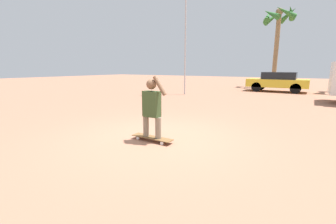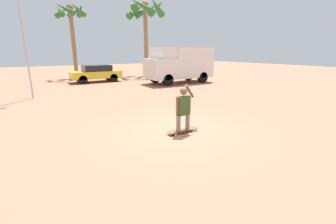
{
  "view_description": "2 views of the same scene",
  "coord_description": "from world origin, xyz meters",
  "px_view_note": "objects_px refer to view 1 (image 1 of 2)",
  "views": [
    {
      "loc": [
        3.14,
        -4.45,
        1.73
      ],
      "look_at": [
        -0.08,
        0.57,
        0.55
      ],
      "focal_mm": 24.0,
      "sensor_mm": 36.0,
      "label": 1
    },
    {
      "loc": [
        -3.97,
        -5.87,
        2.54
      ],
      "look_at": [
        -0.24,
        0.17,
        0.62
      ],
      "focal_mm": 24.0,
      "sensor_mm": 36.0,
      "label": 2
    }
  ],
  "objects_px": {
    "person_skateboarder": "(152,105)",
    "parked_car_yellow": "(278,81)",
    "skateboard": "(152,138)",
    "palm_tree_center_background": "(279,23)",
    "flagpole": "(186,26)"
  },
  "relations": [
    {
      "from": "person_skateboarder",
      "to": "skateboard",
      "type": "bearing_deg",
      "value": -0.0
    },
    {
      "from": "parked_car_yellow",
      "to": "flagpole",
      "type": "relative_size",
      "value": 0.53
    },
    {
      "from": "parked_car_yellow",
      "to": "person_skateboarder",
      "type": "bearing_deg",
      "value": -93.88
    },
    {
      "from": "skateboard",
      "to": "palm_tree_center_background",
      "type": "relative_size",
      "value": 0.16
    },
    {
      "from": "skateboard",
      "to": "palm_tree_center_background",
      "type": "height_order",
      "value": "palm_tree_center_background"
    },
    {
      "from": "person_skateboarder",
      "to": "flagpole",
      "type": "xyz_separation_m",
      "value": [
        -3.89,
        8.93,
        3.41
      ]
    },
    {
      "from": "skateboard",
      "to": "flagpole",
      "type": "distance_m",
      "value": 10.61
    },
    {
      "from": "parked_car_yellow",
      "to": "palm_tree_center_background",
      "type": "relative_size",
      "value": 0.59
    },
    {
      "from": "palm_tree_center_background",
      "to": "flagpole",
      "type": "bearing_deg",
      "value": -113.02
    },
    {
      "from": "skateboard",
      "to": "person_skateboarder",
      "type": "relative_size",
      "value": 0.73
    },
    {
      "from": "person_skateboarder",
      "to": "flagpole",
      "type": "relative_size",
      "value": 0.19
    },
    {
      "from": "person_skateboarder",
      "to": "parked_car_yellow",
      "type": "relative_size",
      "value": 0.36
    },
    {
      "from": "skateboard",
      "to": "palm_tree_center_background",
      "type": "xyz_separation_m",
      "value": [
        0.11,
        18.36,
        5.46
      ]
    },
    {
      "from": "parked_car_yellow",
      "to": "flagpole",
      "type": "bearing_deg",
      "value": -132.71
    },
    {
      "from": "skateboard",
      "to": "flagpole",
      "type": "bearing_deg",
      "value": 113.55
    }
  ]
}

